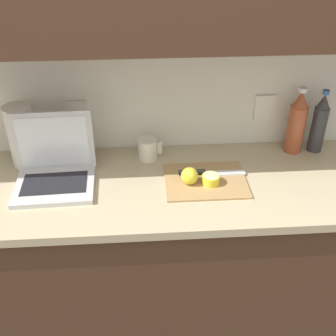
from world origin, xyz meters
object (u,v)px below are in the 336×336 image
paper_towel_roll (22,136)px  bottle_green_soda (297,123)px  laptop (54,168)px  cutting_board (205,180)px  lemon_half_cut (211,179)px  bottle_oil_tall (319,124)px  measuring_cup (148,149)px  knife (201,172)px  lemon_whole_beside (190,176)px

paper_towel_roll → bottle_green_soda: bearing=1.1°
bottle_green_soda → laptop: bearing=-170.6°
cutting_board → lemon_half_cut: lemon_half_cut is taller
bottle_oil_tall → cutting_board: bearing=-158.1°
measuring_cup → knife: bearing=-35.7°
measuring_cup → paper_towel_roll: 0.53m
lemon_whole_beside → measuring_cup: bearing=126.7°
knife → bottle_green_soda: 0.49m
lemon_half_cut → bottle_oil_tall: bottle_oil_tall is taller
knife → cutting_board: bearing=-69.8°
lemon_whole_beside → knife: bearing=48.9°
laptop → measuring_cup: size_ratio=3.08×
laptop → knife: bearing=-2.5°
bottle_green_soda → measuring_cup: (-0.65, -0.02, -0.09)m
lemon_half_cut → bottle_green_soda: bearing=30.4°
knife → bottle_green_soda: size_ratio=0.91×
knife → lemon_whole_beside: lemon_whole_beside is taller
cutting_board → lemon_whole_beside: lemon_whole_beside is taller
laptop → lemon_half_cut: laptop is taller
laptop → knife: (0.59, -0.00, -0.05)m
cutting_board → lemon_half_cut: bearing=-58.1°
lemon_half_cut → bottle_oil_tall: size_ratio=0.24×
bottle_oil_tall → paper_towel_roll: size_ratio=1.09×
laptop → bottle_green_soda: size_ratio=1.06×
lemon_whole_beside → bottle_green_soda: size_ratio=0.23×
cutting_board → bottle_green_soda: bottle_green_soda is taller
laptop → cutting_board: 0.61m
laptop → bottle_green_soda: (1.03, 0.17, 0.08)m
lemon_half_cut → bottle_green_soda: size_ratio=0.23×
bottle_oil_tall → laptop: bearing=-171.4°
bottle_green_soda → bottle_oil_tall: (0.10, -0.00, -0.01)m
cutting_board → lemon_whole_beside: size_ratio=4.77×
knife → paper_towel_roll: paper_towel_roll is taller
cutting_board → measuring_cup: bearing=139.7°
lemon_whole_beside → bottle_oil_tall: size_ratio=0.24×
bottle_green_soda → paper_towel_roll: bottle_green_soda is taller
knife → lemon_half_cut: bearing=-64.7°
laptop → lemon_whole_beside: laptop is taller
knife → lemon_half_cut: 0.07m
lemon_half_cut → laptop: bearing=173.6°
laptop → lemon_half_cut: size_ratio=4.56×
knife → bottle_oil_tall: 0.58m
lemon_half_cut → bottle_green_soda: 0.49m
bottle_green_soda → paper_towel_roll: size_ratio=1.14×
measuring_cup → paper_towel_roll: size_ratio=0.39×
laptop → bottle_oil_tall: size_ratio=1.12×
bottle_green_soda → bottle_oil_tall: bottle_green_soda is taller
knife → paper_towel_roll: (-0.73, 0.15, 0.12)m
knife → lemon_whole_beside: size_ratio=4.02×
cutting_board → bottle_green_soda: size_ratio=1.08×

